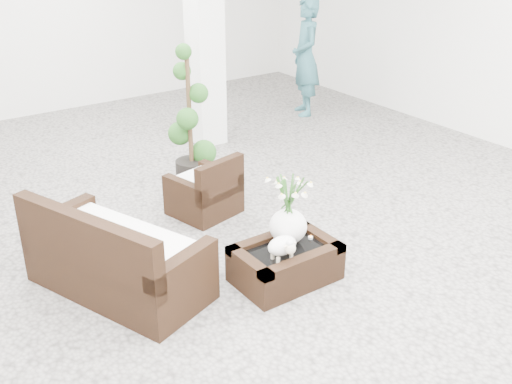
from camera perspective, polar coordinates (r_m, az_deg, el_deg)
ground at (r=6.17m, az=-0.54°, el=-4.91°), size 11.00×11.00×0.00m
column at (r=8.46m, az=-4.84°, el=15.89°), size 0.40×0.40×3.50m
coffee_table at (r=5.56m, az=2.74°, el=-6.71°), size 0.90×0.60×0.31m
sheep_figurine at (r=5.29m, az=2.42°, el=-5.16°), size 0.28×0.23×0.21m
planter_narcissus at (r=5.41m, az=3.05°, el=-0.91°), size 0.44×0.44×0.80m
tealight at (r=5.65m, az=5.07°, el=-4.20°), size 0.04×0.04×0.03m
armchair at (r=6.67m, az=-4.89°, el=0.71°), size 0.76×0.75×0.68m
loveseat at (r=5.42m, az=-12.73°, el=-4.92°), size 1.28×1.77×0.85m
topiary at (r=7.33m, az=-6.17°, el=7.00°), size 0.44×0.44×1.66m
shopper at (r=9.92m, az=4.62°, el=12.33°), size 0.67×0.79×1.83m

